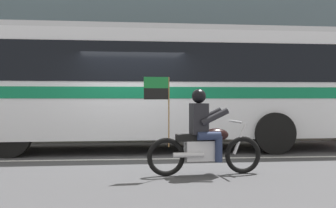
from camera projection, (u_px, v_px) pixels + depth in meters
ground_plane at (133, 156)px, 10.56m from camera, size 60.00×60.00×0.00m
sidewalk_curb at (131, 135)px, 15.63m from camera, size 28.00×3.80×0.15m
lane_center_stripe at (134, 159)px, 9.96m from camera, size 26.60×0.14×0.01m
transit_bus at (151, 80)px, 11.77m from camera, size 11.06×2.87×3.22m
motorcycle_with_rider at (204, 138)px, 7.94m from camera, size 2.19×0.65×1.78m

